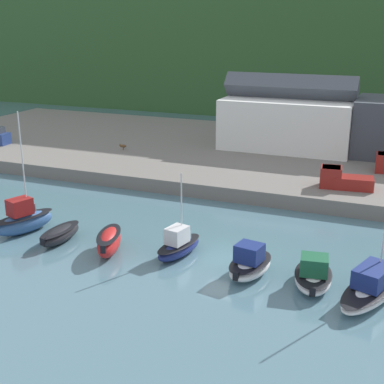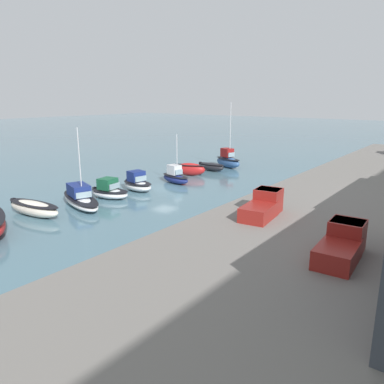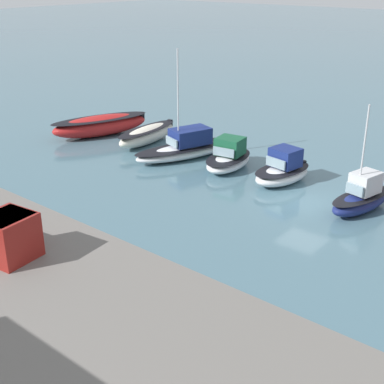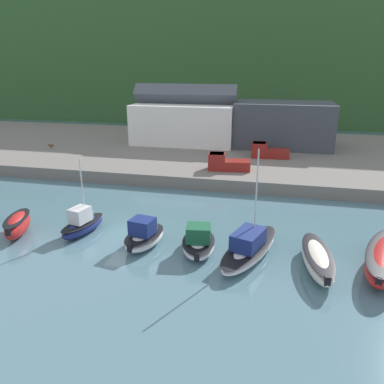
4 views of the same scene
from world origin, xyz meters
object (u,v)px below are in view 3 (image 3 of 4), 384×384
Objects in this scene: moored_boat_3 at (361,198)px; moored_boat_6 at (187,147)px; moored_boat_7 at (147,134)px; moored_boat_4 at (283,171)px; moored_boat_8 at (100,125)px; moored_boat_5 at (229,158)px.

moored_boat_3 is 0.73× the size of moored_boat_6.
moored_boat_3 is 17.81m from moored_boat_7.
moored_boat_4 is 0.56× the size of moored_boat_8.
moored_boat_8 is at bearing -7.57° from moored_boat_5.
moored_boat_4 is at bearing 171.57° from moored_boat_7.
moored_boat_3 is at bearing 165.68° from moored_boat_5.
moored_boat_3 is 9.68m from moored_boat_5.
moored_boat_6 is (7.75, 0.06, -0.06)m from moored_boat_4.
moored_boat_3 is 22.09m from moored_boat_8.
moored_boat_5 is 3.64m from moored_boat_6.
moored_boat_6 is at bearing 10.36° from moored_boat_4.
moored_boat_6 is 4.52m from moored_boat_7.
moored_boat_4 reaches higher than moored_boat_8.
moored_boat_6 is (3.64, 0.03, -0.00)m from moored_boat_5.
moored_boat_7 is at bearing 7.23° from moored_boat_3.
moored_boat_7 is (17.74, -1.56, -0.11)m from moored_boat_3.
moored_boat_4 is 0.71× the size of moored_boat_7.
moored_boat_8 is (16.56, 0.29, 0.06)m from moored_boat_4.
moored_boat_5 is (9.63, -0.94, -0.07)m from moored_boat_3.
moored_boat_8 is at bearing 20.42° from moored_boat_6.
moored_boat_4 is 0.56× the size of moored_boat_6.
moored_boat_7 is (12.22, -0.58, -0.10)m from moored_boat_4.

